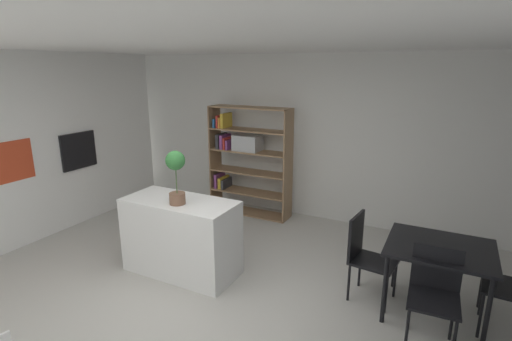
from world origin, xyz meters
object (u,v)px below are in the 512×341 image
object	(u,v)px
dining_chair_island_side	(365,251)
open_bookshelf	(245,155)
kitchen_island	(181,236)
potted_plant_on_island	(176,172)
dining_table	(439,254)
built_in_oven	(79,150)
dining_chair_near	(435,288)

from	to	relation	value
dining_chair_island_side	open_bookshelf	bearing A→B (deg)	61.87
kitchen_island	potted_plant_on_island	world-z (taller)	potted_plant_on_island
kitchen_island	dining_table	distance (m)	2.86
potted_plant_on_island	dining_table	distance (m)	2.89
built_in_oven	dining_chair_island_side	xyz separation A→B (m)	(4.50, -0.10, -0.64)
kitchen_island	potted_plant_on_island	size ratio (longest dim) A/B	2.19
potted_plant_on_island	dining_table	world-z (taller)	potted_plant_on_island
built_in_oven	open_bookshelf	bearing A→B (deg)	36.17
potted_plant_on_island	open_bookshelf	bearing A→B (deg)	98.84
kitchen_island	dining_chair_near	world-z (taller)	kitchen_island
kitchen_island	dining_chair_island_side	distance (m)	2.15
open_bookshelf	dining_table	size ratio (longest dim) A/B	1.84
dining_chair_island_side	dining_chair_near	xyz separation A→B (m)	(0.71, -0.46, 0.01)
dining_table	dining_chair_near	world-z (taller)	dining_chair_near
dining_table	dining_chair_near	distance (m)	0.46
built_in_oven	dining_chair_island_side	distance (m)	4.55
potted_plant_on_island	dining_table	bearing A→B (deg)	11.65
dining_chair_near	dining_table	bearing A→B (deg)	86.84
kitchen_island	dining_table	world-z (taller)	kitchen_island
potted_plant_on_island	open_bookshelf	xyz separation A→B (m)	(-0.35, 2.23, -0.29)
built_in_oven	dining_chair_near	distance (m)	5.28
dining_table	dining_chair_island_side	world-z (taller)	dining_chair_island_side
built_in_oven	dining_chair_near	xyz separation A→B (m)	(5.22, -0.56, -0.64)
potted_plant_on_island	dining_chair_near	size ratio (longest dim) A/B	0.69
dining_table	dining_chair_island_side	bearing A→B (deg)	179.05
dining_table	potted_plant_on_island	bearing A→B (deg)	-168.35
open_bookshelf	dining_chair_island_side	bearing A→B (deg)	-34.66
potted_plant_on_island	dining_chair_near	xyz separation A→B (m)	(2.75, 0.12, -0.76)
kitchen_island	built_in_oven	bearing A→B (deg)	166.53
potted_plant_on_island	dining_chair_island_side	xyz separation A→B (m)	(2.04, 0.58, -0.77)
built_in_oven	potted_plant_on_island	world-z (taller)	potted_plant_on_island
dining_table	dining_chair_near	xyz separation A→B (m)	(-0.00, -0.44, -0.13)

